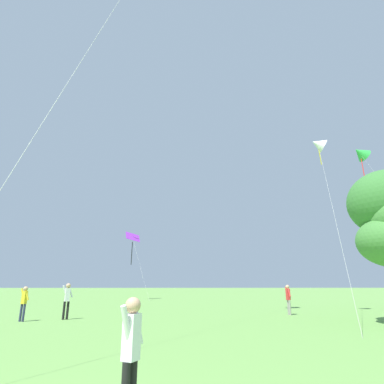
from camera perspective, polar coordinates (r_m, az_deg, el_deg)
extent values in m
cube|color=purple|center=(41.84, -10.60, -7.92)|extent=(1.92, 1.82, 1.39)
cylinder|color=#3F382D|center=(41.84, -10.60, -7.92)|extent=(1.60, 0.47, 0.51)
cylinder|color=black|center=(41.66, -10.77, -10.76)|extent=(0.16, 0.23, 2.87)
cylinder|color=silver|center=(39.07, -9.27, -13.16)|extent=(2.81, 4.48, 7.51)
cone|color=white|center=(24.32, 21.71, 8.01)|extent=(1.29, 1.12, 1.26)
cylinder|color=yellow|center=(24.03, 22.03, 5.87)|extent=(0.20, 0.19, 1.11)
cylinder|color=silver|center=(18.04, 23.93, -2.53)|extent=(3.60, 8.82, 11.18)
cone|color=green|center=(38.33, 27.98, 6.23)|extent=(2.12, 1.86, 1.94)
cylinder|color=red|center=(37.55, 28.38, 3.62)|extent=(0.25, 0.40, 2.58)
cylinder|color=gray|center=(21.03, 16.92, -19.21)|extent=(0.11, 0.11, 0.85)
cylinder|color=gray|center=(20.88, 17.17, -19.22)|extent=(0.11, 0.11, 0.85)
cube|color=red|center=(20.92, 16.87, -17.19)|extent=(0.23, 0.24, 0.64)
cylinder|color=red|center=(21.04, 16.65, -16.77)|extent=(0.13, 0.30, 0.59)
cylinder|color=red|center=(20.80, 17.02, -16.75)|extent=(0.13, 0.30, 0.59)
sphere|color=tan|center=(20.92, 16.77, -16.00)|extent=(0.23, 0.23, 0.23)
cube|color=white|center=(4.70, -10.82, -24.16)|extent=(0.25, 0.25, 0.58)
cylinder|color=white|center=(4.59, -11.67, -22.50)|extent=(0.19, 0.26, 0.54)
cylinder|color=white|center=(4.78, -9.80, -22.32)|extent=(0.19, 0.26, 0.54)
sphere|color=tan|center=(4.66, -10.55, -19.36)|extent=(0.21, 0.21, 0.21)
cylinder|color=black|center=(18.73, -22.03, -19.13)|extent=(0.12, 0.12, 0.89)
cylinder|color=black|center=(18.77, -21.45, -19.18)|extent=(0.12, 0.12, 0.89)
cube|color=white|center=(18.71, -21.48, -16.79)|extent=(0.29, 0.29, 0.67)
cylinder|color=white|center=(18.68, -21.86, -16.24)|extent=(0.30, 0.23, 0.62)
cylinder|color=white|center=(18.73, -20.99, -16.32)|extent=(0.30, 0.23, 0.62)
sphere|color=tan|center=(18.70, -21.33, -15.40)|extent=(0.24, 0.24, 0.24)
cylinder|color=#2D3351|center=(18.68, -28.39, -18.53)|extent=(0.11, 0.11, 0.81)
cylinder|color=#2D3351|center=(18.57, -27.98, -18.61)|extent=(0.11, 0.11, 0.81)
cube|color=yellow|center=(18.58, -27.88, -16.40)|extent=(0.25, 0.24, 0.61)
cylinder|color=yellow|center=(18.66, -28.12, -15.89)|extent=(0.29, 0.16, 0.57)
cylinder|color=yellow|center=(18.50, -27.51, -15.98)|extent=(0.29, 0.16, 0.57)
sphere|color=tan|center=(18.58, -27.71, -15.13)|extent=(0.22, 0.22, 0.22)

